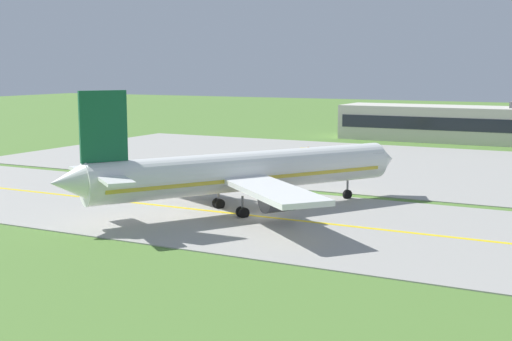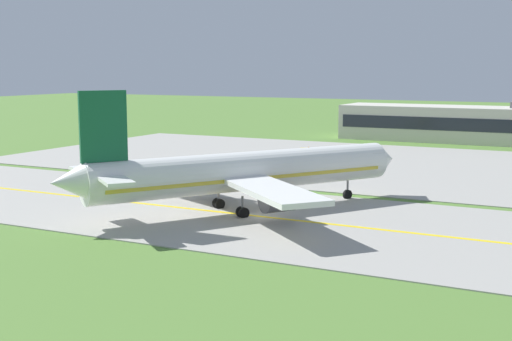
{
  "view_description": "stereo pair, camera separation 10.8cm",
  "coord_description": "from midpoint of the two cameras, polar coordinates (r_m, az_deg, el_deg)",
  "views": [
    {
      "loc": [
        30.24,
        -60.1,
        14.75
      ],
      "look_at": [
        -2.65,
        4.05,
        4.0
      ],
      "focal_mm": 48.62,
      "sensor_mm": 36.0,
      "label": 1
    },
    {
      "loc": [
        30.34,
        -60.05,
        14.75
      ],
      "look_at": [
        -2.65,
        4.05,
        4.0
      ],
      "focal_mm": 48.62,
      "sensor_mm": 36.0,
      "label": 2
    }
  ],
  "objects": [
    {
      "name": "ground_plane",
      "position": [
        68.88,
        0.38,
        -3.89
      ],
      "size": [
        500.0,
        500.0,
        0.0
      ],
      "primitive_type": "plane",
      "color": "#517A33"
    },
    {
      "name": "taxiway_centreline",
      "position": [
        68.85,
        0.38,
        -3.8
      ],
      "size": [
        220.0,
        0.6,
        0.01
      ],
      "primitive_type": "cube",
      "color": "yellow",
      "rests_on": "taxiway_strip"
    },
    {
      "name": "service_truck_baggage",
      "position": [
        108.68,
        4.05,
        1.29
      ],
      "size": [
        5.86,
        6.08,
        2.59
      ],
      "color": "yellow",
      "rests_on": "ground"
    },
    {
      "name": "taxiway_strip",
      "position": [
        68.87,
        0.38,
        -3.84
      ],
      "size": [
        240.0,
        28.0,
        0.1
      ],
      "primitive_type": "cube",
      "color": "#9E9B93",
      "rests_on": "ground"
    },
    {
      "name": "airplane_lead",
      "position": [
        70.88,
        -1.12,
        -0.14
      ],
      "size": [
        29.4,
        35.22,
        12.7
      ],
      "color": "white",
      "rests_on": "ground"
    },
    {
      "name": "terminal_building",
      "position": [
        144.75,
        16.97,
        3.67
      ],
      "size": [
        50.21,
        12.32,
        8.21
      ],
      "color": "beige",
      "rests_on": "ground"
    },
    {
      "name": "apron_pad",
      "position": [
        105.1,
        15.74,
        0.12
      ],
      "size": [
        140.0,
        52.0,
        0.1
      ],
      "primitive_type": "cube",
      "color": "#9E9B93",
      "rests_on": "ground"
    }
  ]
}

